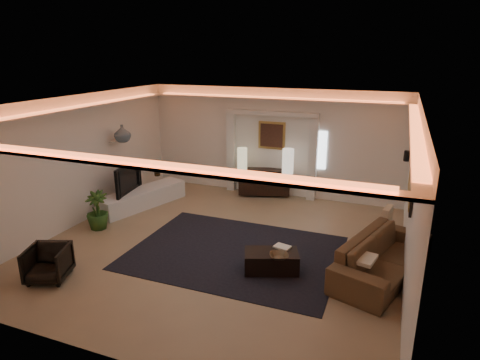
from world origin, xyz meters
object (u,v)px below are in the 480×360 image
(console, at_px, (264,182))
(armchair, at_px, (48,263))
(coffee_table, at_px, (271,261))
(sofa, at_px, (383,257))

(console, relative_size, armchair, 2.03)
(coffee_table, xyz_separation_m, armchair, (-3.51, -1.67, 0.10))
(sofa, bearing_deg, armchair, 130.96)
(console, height_order, sofa, console)
(console, relative_size, coffee_table, 1.44)
(console, distance_m, sofa, 4.65)
(sofa, xyz_separation_m, armchair, (-5.38, -2.24, -0.05))
(sofa, height_order, armchair, sofa)
(console, xyz_separation_m, sofa, (3.27, -3.31, -0.04))
(console, height_order, armchair, console)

